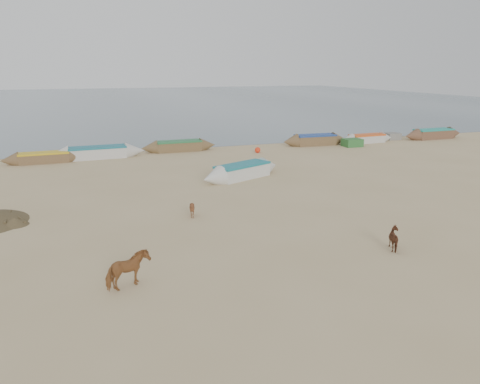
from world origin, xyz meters
The scene contains 8 objects.
ground centered at (0.00, 0.00, 0.00)m, with size 140.00×140.00×0.00m, color tan.
sea centered at (0.00, 82.00, 0.01)m, with size 160.00×160.00×0.00m, color slate.
cow_adult centered at (-5.66, -1.93, 0.56)m, with size 0.61×1.34×1.13m, color #945C30.
calf_front centered at (-2.20, 4.12, 0.39)m, with size 0.63×0.70×0.77m, color brown.
calf_right centered at (3.91, -2.05, 0.41)m, with size 0.81×0.69×0.81m, color brown.
near_canoe centered at (2.46, 10.56, 0.44)m, with size 6.05×1.28×0.87m, color silver, non-canonical shape.
waterline_canoes centered at (0.23, 20.34, 0.43)m, with size 56.04×3.83×0.91m.
beach_clutter centered at (3.79, 19.51, 0.30)m, with size 45.12×5.05×0.64m.
Camera 1 is at (-6.77, -15.23, 6.45)m, focal length 35.00 mm.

